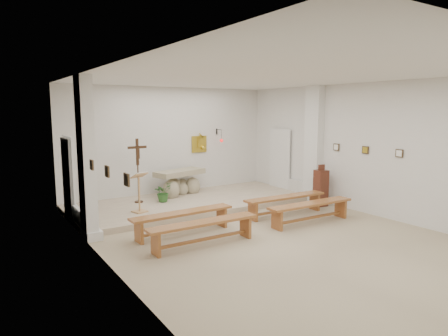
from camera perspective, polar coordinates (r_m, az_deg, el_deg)
ground at (r=9.07m, az=6.32°, el=-9.62°), size 7.00×10.00×0.00m
wall_left at (r=7.03m, az=-16.06°, el=-0.45°), size 0.02×10.00×3.50m
wall_right at (r=11.23m, az=20.43°, el=2.50°), size 0.02×10.00×3.50m
wall_back at (r=12.92m, az=-7.70°, el=3.64°), size 7.00×0.02×3.50m
ceiling at (r=8.66m, az=6.70°, el=12.94°), size 7.00×10.00×0.02m
sanctuary_platform at (r=11.86m, az=-4.46°, el=-4.92°), size 6.98×3.00×0.15m
pilaster_left at (r=8.97m, az=-19.07°, el=1.25°), size 0.26×0.55×3.50m
pilaster_right at (r=12.43m, az=12.69°, el=3.33°), size 0.26×0.55×3.50m
gold_wall_relief at (r=13.38m, az=-3.57°, el=3.42°), size 0.55×0.04×0.55m
sanctuary_lamp at (r=13.51m, az=-0.45°, el=4.16°), size 0.11×0.36×0.44m
station_frame_left_front at (r=6.29m, az=-13.74°, el=-1.64°), size 0.03×0.20×0.20m
station_frame_left_mid at (r=7.23m, az=-16.36°, el=-0.47°), size 0.03×0.20×0.20m
station_frame_left_rear at (r=8.18m, az=-18.38°, el=0.43°), size 0.03×0.20×0.20m
station_frame_right_front at (r=10.76m, az=23.76°, el=1.93°), size 0.03×0.20×0.20m
station_frame_right_mid at (r=11.33m, az=19.55°, el=2.44°), size 0.03×0.20×0.20m
station_frame_right_rear at (r=11.96m, az=15.76°, el=2.89°), size 0.03×0.20×0.20m
radiator_left at (r=9.91m, az=-19.99°, el=-6.90°), size 0.10×0.85×0.52m
radiator_right at (r=13.17m, az=10.49°, el=-2.84°), size 0.10×0.85×0.52m
altar at (r=12.56m, az=-6.37°, el=-2.33°), size 1.76×1.06×0.85m
lectern at (r=10.52m, az=-11.98°, el=-3.41°), size 0.45×0.40×1.07m
crucifix_stand at (r=11.58m, az=-12.21°, el=0.31°), size 0.55×0.24×1.83m
potted_plant at (r=11.66m, az=-8.71°, el=-3.42°), size 0.65×0.62×0.57m
donation_pedestal at (r=11.97m, az=13.66°, el=-2.75°), size 0.36×0.36×1.22m
bench_left_front at (r=9.08m, az=-5.89°, el=-7.01°), size 2.47×0.48×0.52m
bench_right_front at (r=10.77m, az=8.76°, el=-4.64°), size 2.46×0.46×0.52m
bench_left_second at (r=8.29m, az=-2.92°, el=-8.47°), size 2.46×0.40×0.52m
bench_right_second at (r=10.11m, az=12.29°, el=-5.58°), size 2.46×0.45×0.52m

